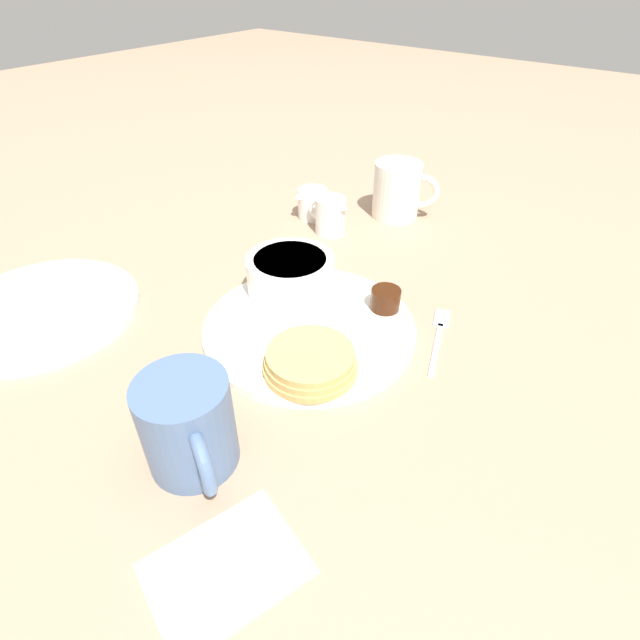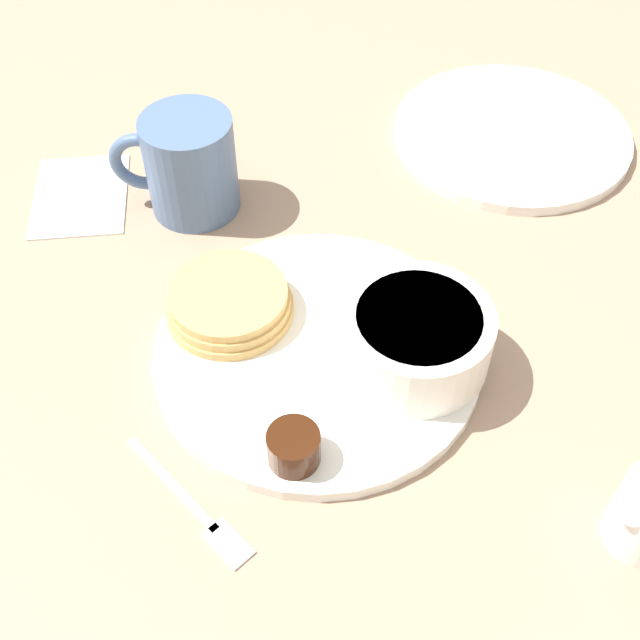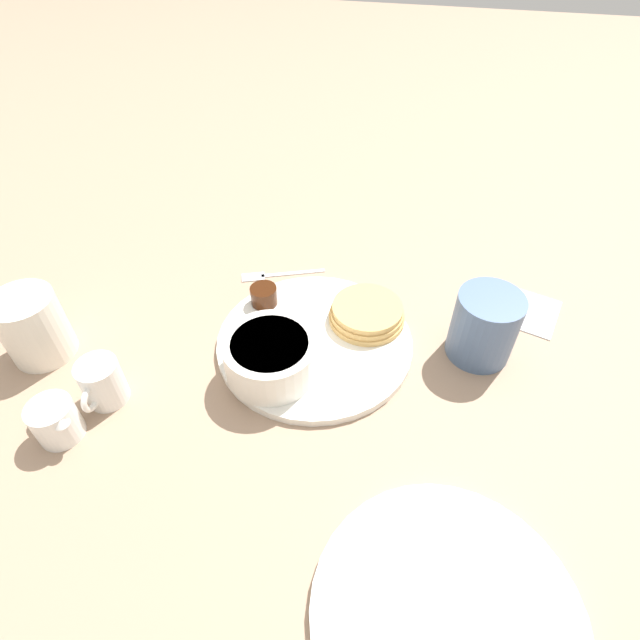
{
  "view_description": "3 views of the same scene",
  "coord_description": "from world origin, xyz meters",
  "views": [
    {
      "loc": [
        -0.4,
        -0.33,
        0.42
      ],
      "look_at": [
        -0.0,
        -0.02,
        0.03
      ],
      "focal_mm": 28.0,
      "sensor_mm": 36.0,
      "label": 1
    },
    {
      "loc": [
        0.39,
        -0.16,
        0.54
      ],
      "look_at": [
        -0.0,
        0.0,
        0.04
      ],
      "focal_mm": 45.0,
      "sensor_mm": 36.0,
      "label": 2
    },
    {
      "loc": [
        -0.11,
        0.47,
        0.53
      ],
      "look_at": [
        -0.01,
        -0.0,
        0.05
      ],
      "focal_mm": 28.0,
      "sensor_mm": 36.0,
      "label": 3
    }
  ],
  "objects": [
    {
      "name": "ground_plane",
      "position": [
        0.0,
        0.0,
        0.0
      ],
      "size": [
        4.0,
        4.0,
        0.0
      ],
      "primitive_type": "plane",
      "color": "#9E7F66"
    },
    {
      "name": "plate",
      "position": [
        0.0,
        0.0,
        0.01
      ],
      "size": [
        0.28,
        0.28,
        0.01
      ],
      "color": "white",
      "rests_on": "ground_plane"
    },
    {
      "name": "pancake_stack",
      "position": [
        -0.07,
        -0.06,
        0.03
      ],
      "size": [
        0.11,
        0.11,
        0.03
      ],
      "color": "tan",
      "rests_on": "plate"
    },
    {
      "name": "bowl",
      "position": [
        0.04,
        0.07,
        0.04
      ],
      "size": [
        0.12,
        0.12,
        0.06
      ],
      "color": "white",
      "rests_on": "plate"
    },
    {
      "name": "syrup_cup",
      "position": [
        0.09,
        -0.06,
        0.03
      ],
      "size": [
        0.04,
        0.04,
        0.03
      ],
      "color": "#38190A",
      "rests_on": "plate"
    },
    {
      "name": "butter_ramekin",
      "position": [
        0.07,
        0.08,
        0.03
      ],
      "size": [
        0.05,
        0.05,
        0.04
      ],
      "color": "white",
      "rests_on": "plate"
    },
    {
      "name": "coffee_mug",
      "position": [
        -0.23,
        -0.04,
        0.05
      ],
      "size": [
        0.09,
        0.12,
        0.1
      ],
      "color": "slate",
      "rests_on": "ground_plane"
    },
    {
      "name": "creamer_pitcher_near",
      "position": [
        0.24,
        0.15,
        0.03
      ],
      "size": [
        0.05,
        0.08,
        0.07
      ],
      "color": "white",
      "rests_on": "ground_plane"
    },
    {
      "name": "creamer_pitcher_far",
      "position": [
        0.27,
        0.21,
        0.03
      ],
      "size": [
        0.07,
        0.05,
        0.06
      ],
      "color": "white",
      "rests_on": "ground_plane"
    },
    {
      "name": "fork",
      "position": [
        0.1,
        -0.14,
        0.0
      ],
      "size": [
        0.13,
        0.06,
        0.0
      ],
      "color": "silver",
      "rests_on": "ground_plane"
    },
    {
      "name": "napkin",
      "position": [
        -0.29,
        -0.14,
        0.0
      ],
      "size": [
        0.15,
        0.13,
        0.0
      ],
      "color": "white",
      "rests_on": "ground_plane"
    },
    {
      "name": "second_mug",
      "position": [
        0.37,
        0.09,
        0.05
      ],
      "size": [
        0.09,
        0.12,
        0.1
      ],
      "color": "silver",
      "rests_on": "ground_plane"
    },
    {
      "name": "far_plate",
      "position": [
        -0.2,
        0.32,
        0.01
      ],
      "size": [
        0.26,
        0.26,
        0.01
      ],
      "color": "white",
      "rests_on": "ground_plane"
    }
  ]
}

